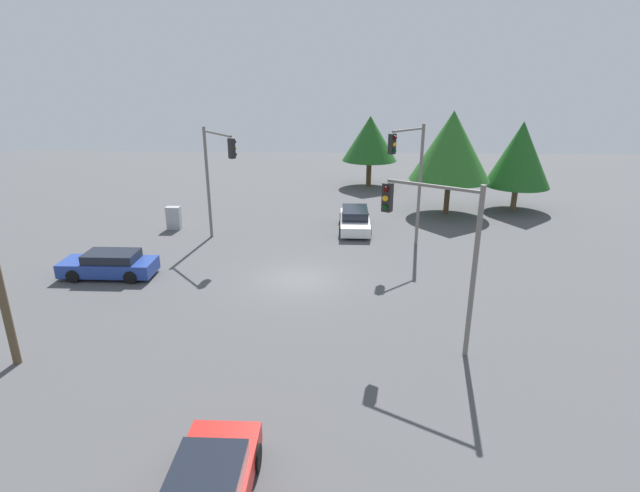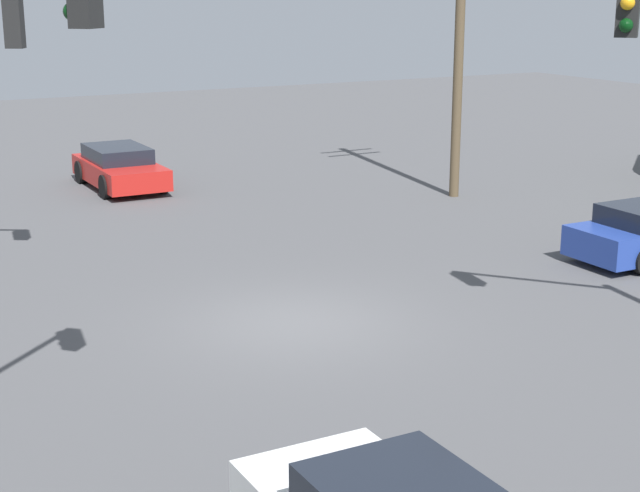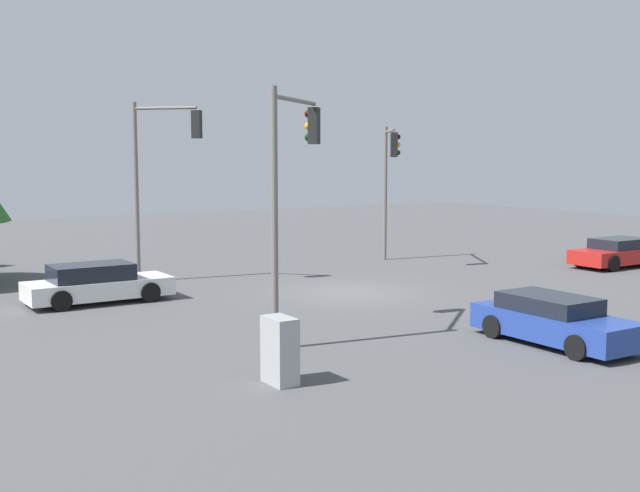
% 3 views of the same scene
% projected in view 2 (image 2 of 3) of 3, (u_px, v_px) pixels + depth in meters
% --- Properties ---
extents(ground_plane, '(80.00, 80.00, 0.00)m').
position_uv_depth(ground_plane, '(296.00, 323.00, 18.16)').
color(ground_plane, '#4C4C4F').
extents(sedan_red, '(1.97, 4.32, 1.27)m').
position_uv_depth(sedan_red, '(120.00, 168.00, 30.13)').
color(sedan_red, red).
rests_on(sedan_red, ground_plane).
extents(traffic_signal_cross, '(2.16, 2.09, 6.97)m').
position_uv_depth(traffic_signal_cross, '(10.00, 125.00, 10.13)').
color(traffic_signal_cross, slate).
rests_on(traffic_signal_cross, ground_plane).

